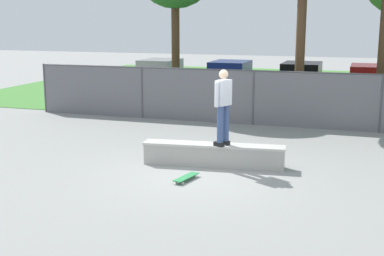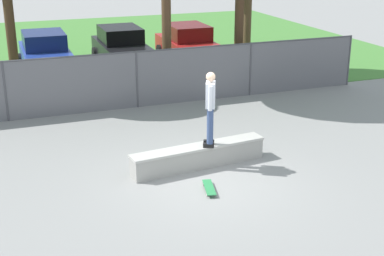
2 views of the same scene
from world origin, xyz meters
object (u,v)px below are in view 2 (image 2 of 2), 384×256
object	(u,v)px
skateboard	(209,188)
car_black	(121,47)
concrete_ledge	(199,156)
skateboarder	(210,106)
car_blue	(45,53)
car_red	(188,44)

from	to	relation	value
skateboard	car_black	world-z (taller)	car_black
concrete_ledge	skateboarder	xyz separation A→B (m)	(0.25, -0.09, 1.28)
skateboard	concrete_ledge	bearing A→B (deg)	78.84
concrete_ledge	car_blue	bearing A→B (deg)	101.98
skateboarder	car_blue	distance (m)	11.47
skateboarder	car_red	xyz separation A→B (m)	(3.44, 10.92, -0.72)
concrete_ledge	skateboard	xyz separation A→B (m)	(-0.26, -1.32, -0.21)
skateboarder	skateboard	distance (m)	2.00
car_black	skateboarder	bearing A→B (deg)	-92.90
skateboard	car_red	distance (m)	12.79
car_red	car_blue	bearing A→B (deg)	177.81
skateboard	car_blue	size ratio (longest dim) A/B	0.20
skateboarder	car_red	bearing A→B (deg)	72.49
car_blue	car_black	distance (m)	3.18
skateboard	car_blue	world-z (taller)	car_blue
skateboard	car_blue	bearing A→B (deg)	99.57
skateboarder	car_black	size ratio (longest dim) A/B	0.43
skateboarder	concrete_ledge	bearing A→B (deg)	159.95
skateboarder	car_blue	xyz separation A→B (m)	(-2.60, 11.15, -0.72)
concrete_ledge	skateboarder	distance (m)	1.31
car_black	car_red	bearing A→B (deg)	-8.56
skateboarder	car_black	xyz separation A→B (m)	(0.57, 11.35, -0.72)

